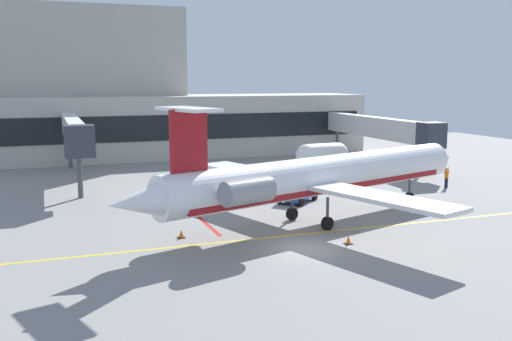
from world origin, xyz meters
name	(u,v)px	position (x,y,z in m)	size (l,w,h in m)	color
ground	(303,250)	(0.00, 0.00, -0.05)	(120.00, 120.00, 0.11)	gray
terminal_building	(118,106)	(-5.19, 46.11, 6.67)	(63.35, 11.94, 19.31)	#B7B2A8
jet_bridge_west	(73,132)	(-11.64, 28.10, 5.04)	(2.40, 22.28, 6.41)	silver
jet_bridge_east	(380,128)	(22.82, 27.92, 4.41)	(2.40, 22.63, 5.77)	silver
regional_jet	(318,177)	(3.61, 5.44, 3.36)	(31.16, 23.11, 8.53)	white
baggage_tug	(300,189)	(5.54, 12.70, 1.01)	(4.20, 3.92, 2.21)	#1E4CB2
fuel_tank	(322,154)	(15.68, 28.75, 1.56)	(6.59, 2.70, 2.82)	white
marshaller	(446,177)	(21.00, 13.41, 1.02)	(0.83, 0.34, 1.99)	#191E33
safety_cone_alpha	(201,210)	(-3.38, 11.24, 0.25)	(0.47, 0.47, 0.55)	orange
safety_cone_bravo	(348,240)	(3.07, -0.05, 0.25)	(0.47, 0.47, 0.55)	orange
safety_cone_charlie	(181,234)	(-6.37, 4.93, 0.25)	(0.47, 0.47, 0.55)	orange
safety_cone_delta	(283,195)	(4.72, 14.36, 0.25)	(0.47, 0.47, 0.55)	orange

